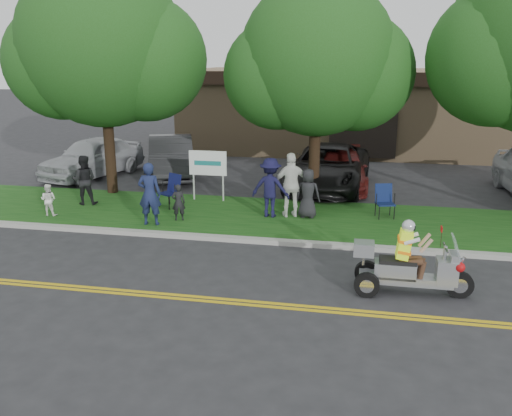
% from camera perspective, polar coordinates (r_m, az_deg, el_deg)
% --- Properties ---
extents(ground, '(120.00, 120.00, 0.00)m').
position_cam_1_polar(ground, '(11.33, -0.00, -8.93)').
color(ground, '#28282B').
rests_on(ground, ground).
extents(centerline_near, '(60.00, 0.10, 0.01)m').
position_cam_1_polar(centerline_near, '(10.81, -0.61, -10.17)').
color(centerline_near, gold).
rests_on(centerline_near, ground).
extents(centerline_far, '(60.00, 0.10, 0.01)m').
position_cam_1_polar(centerline_far, '(10.95, -0.43, -9.81)').
color(centerline_far, gold).
rests_on(centerline_far, ground).
extents(curb, '(60.00, 0.25, 0.12)m').
position_cam_1_polar(curb, '(14.09, 2.40, -3.59)').
color(curb, '#A8A89E').
rests_on(curb, ground).
extents(grass_verge, '(60.00, 4.00, 0.10)m').
position_cam_1_polar(grass_verge, '(16.11, 3.58, -1.11)').
color(grass_verge, '#134412').
rests_on(grass_verge, ground).
extents(commercial_building, '(18.00, 8.20, 4.00)m').
position_cam_1_polar(commercial_building, '(29.19, 11.31, 10.18)').
color(commercial_building, '#9E7F5B').
rests_on(commercial_building, ground).
extents(tree_left, '(6.62, 5.40, 7.78)m').
position_cam_1_polar(tree_left, '(19.08, -15.65, 15.60)').
color(tree_left, '#332114').
rests_on(tree_left, ground).
extents(tree_mid, '(5.88, 4.80, 7.05)m').
position_cam_1_polar(tree_mid, '(17.38, 6.63, 14.72)').
color(tree_mid, '#332114').
rests_on(tree_mid, ground).
extents(business_sign, '(1.25, 0.06, 1.75)m').
position_cam_1_polar(business_sign, '(17.74, -5.09, 4.44)').
color(business_sign, silver).
rests_on(business_sign, ground).
extents(trike_scooter, '(2.41, 0.80, 1.59)m').
position_cam_1_polar(trike_scooter, '(11.52, 15.59, -6.12)').
color(trike_scooter, black).
rests_on(trike_scooter, ground).
extents(lawn_chair_a, '(0.75, 0.76, 1.03)m').
position_cam_1_polar(lawn_chair_a, '(17.25, -8.86, 2.05)').
color(lawn_chair_a, black).
rests_on(lawn_chair_a, grass_verge).
extents(lawn_chair_b, '(0.63, 0.64, 0.97)m').
position_cam_1_polar(lawn_chair_b, '(16.42, 13.36, 0.97)').
color(lawn_chair_b, black).
rests_on(lawn_chair_b, grass_verge).
extents(spectator_adult_left, '(0.69, 0.49, 1.78)m').
position_cam_1_polar(spectator_adult_left, '(15.43, -11.14, 1.48)').
color(spectator_adult_left, '#1A2349').
rests_on(spectator_adult_left, grass_verge).
extents(spectator_adult_mid, '(0.90, 0.78, 1.59)m').
position_cam_1_polar(spectator_adult_mid, '(18.11, -17.64, 2.83)').
color(spectator_adult_mid, black).
rests_on(spectator_adult_mid, grass_verge).
extents(spectator_adult_right, '(1.21, 0.80, 1.91)m').
position_cam_1_polar(spectator_adult_right, '(15.92, 3.75, 2.43)').
color(spectator_adult_right, white).
rests_on(spectator_adult_right, grass_verge).
extents(spectator_chair_a, '(1.20, 0.77, 1.76)m').
position_cam_1_polar(spectator_chair_a, '(15.91, 1.53, 2.17)').
color(spectator_chair_a, '#141337').
rests_on(spectator_chair_a, grass_verge).
extents(spectator_chair_b, '(0.75, 0.52, 1.45)m').
position_cam_1_polar(spectator_chair_b, '(15.92, 5.48, 1.55)').
color(spectator_chair_b, black).
rests_on(spectator_chair_b, grass_verge).
extents(child_left, '(0.45, 0.37, 1.07)m').
position_cam_1_polar(child_left, '(15.78, -8.16, 0.60)').
color(child_left, black).
rests_on(child_left, grass_verge).
extents(child_right, '(0.49, 0.39, 0.96)m').
position_cam_1_polar(child_right, '(17.24, -21.01, 0.82)').
color(child_right, white).
rests_on(child_right, grass_verge).
extents(parked_car_far_left, '(3.09, 5.02, 1.60)m').
position_cam_1_polar(parked_car_far_left, '(22.70, -16.82, 5.16)').
color(parked_car_far_left, '#ABADB3').
rests_on(parked_car_far_left, ground).
extents(parked_car_left, '(3.27, 5.14, 1.60)m').
position_cam_1_polar(parked_car_left, '(22.06, -8.92, 5.36)').
color(parked_car_left, '#2C2C2E').
rests_on(parked_car_left, ground).
extents(parked_car_mid, '(3.07, 5.88, 1.58)m').
position_cam_1_polar(parked_car_mid, '(19.93, 7.57, 4.27)').
color(parked_car_mid, black).
rests_on(parked_car_mid, ground).
extents(parked_car_right, '(2.09, 4.61, 1.31)m').
position_cam_1_polar(parked_car_right, '(20.26, 8.94, 4.01)').
color(parked_car_right, '#4F1412').
rests_on(parked_car_right, ground).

